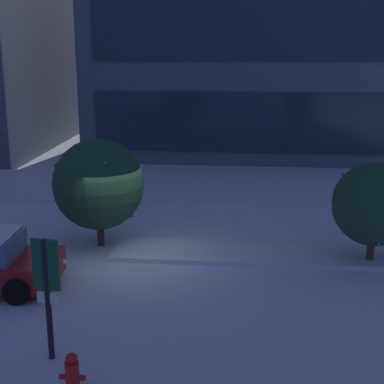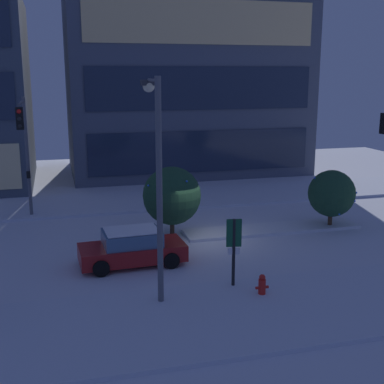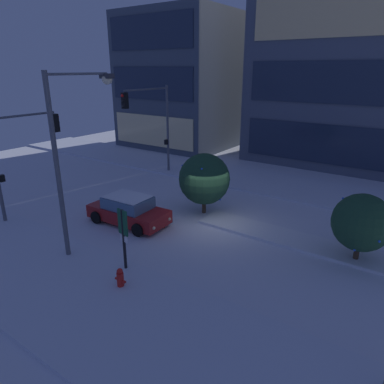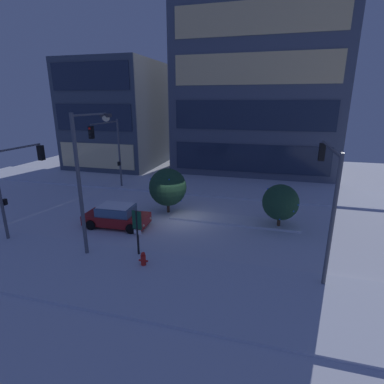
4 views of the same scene
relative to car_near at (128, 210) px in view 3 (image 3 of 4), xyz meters
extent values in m
plane|color=silver|center=(3.61, 2.50, -0.71)|extent=(52.00, 52.00, 0.00)
cube|color=silver|center=(3.61, -5.52, -0.64)|extent=(52.00, 5.20, 0.14)
cube|color=silver|center=(3.61, 10.52, -0.64)|extent=(52.00, 5.20, 0.14)
cube|color=silver|center=(7.51, 2.94, -0.64)|extent=(9.00, 1.80, 0.14)
cube|color=#232D42|center=(7.47, 15.44, 1.53)|extent=(16.37, 0.10, 2.98)
cube|color=#232D42|center=(7.47, 15.44, 6.00)|extent=(16.37, 0.10, 2.98)
cube|color=#F2D18C|center=(7.47, 15.44, 10.48)|extent=(16.37, 0.10, 2.98)
cube|color=#424C5B|center=(-9.58, 19.00, 5.68)|extent=(10.32, 11.85, 12.78)
cube|color=#F9E09E|center=(-9.58, 13.03, 1.42)|extent=(9.29, 0.10, 2.84)
cube|color=#232D42|center=(-9.58, 13.03, 5.68)|extent=(9.29, 0.10, 2.84)
cube|color=#232D42|center=(-9.58, 13.03, 9.94)|extent=(9.29, 0.10, 2.84)
cube|color=maroon|center=(0.00, 0.00, -0.18)|extent=(4.37, 2.05, 0.66)
cube|color=slate|center=(0.00, 0.00, 0.43)|extent=(2.39, 1.77, 0.60)
cube|color=white|center=(0.00, 0.00, 0.76)|extent=(2.21, 1.65, 0.04)
sphere|color=#F9E5B2|center=(2.13, 0.73, -0.21)|extent=(0.16, 0.16, 0.16)
sphere|color=#F9E5B2|center=(2.19, -0.53, -0.21)|extent=(0.16, 0.16, 0.16)
cylinder|color=black|center=(1.37, 0.99, -0.38)|extent=(0.67, 0.25, 0.66)
cylinder|color=black|center=(1.45, -0.86, -0.38)|extent=(0.67, 0.25, 0.66)
cylinder|color=black|center=(-1.46, 0.86, -0.38)|extent=(0.67, 0.25, 0.66)
cylinder|color=black|center=(-1.37, -0.99, -0.38)|extent=(0.67, 0.25, 0.66)
cylinder|color=#565960|center=(-5.34, -1.88, 4.67)|extent=(0.12, 3.67, 0.12)
cube|color=black|center=(-5.34, -0.05, 4.07)|extent=(0.32, 0.36, 1.00)
sphere|color=red|center=(-5.34, 0.14, 4.39)|extent=(0.20, 0.20, 0.20)
sphere|color=black|center=(-5.34, 0.14, 4.07)|extent=(0.20, 0.20, 0.20)
sphere|color=black|center=(-5.34, 0.14, 3.75)|extent=(0.20, 0.20, 0.20)
cube|color=black|center=(-5.34, -3.50, 1.69)|extent=(0.20, 0.24, 0.36)
cylinder|color=#565960|center=(-4.28, 8.72, 2.56)|extent=(0.18, 0.18, 6.54)
cylinder|color=#565960|center=(-4.28, 6.58, 5.63)|extent=(0.12, 4.27, 0.12)
cube|color=black|center=(-4.28, 4.45, 5.03)|extent=(0.32, 0.36, 1.00)
sphere|color=red|center=(-4.28, 4.26, 5.35)|extent=(0.20, 0.20, 0.20)
sphere|color=black|center=(-4.28, 4.26, 5.03)|extent=(0.20, 0.20, 0.20)
sphere|color=black|center=(-4.28, 4.26, 4.71)|extent=(0.20, 0.20, 0.20)
cube|color=black|center=(-4.28, 8.50, 1.69)|extent=(0.20, 0.24, 0.36)
cylinder|color=#565960|center=(0.36, -4.04, 3.10)|extent=(0.20, 0.20, 7.63)
cylinder|color=#565960|center=(0.47, -2.67, 6.77)|extent=(0.31, 2.75, 0.10)
cube|color=#333338|center=(0.58, -1.29, 6.67)|extent=(0.56, 0.36, 0.20)
sphere|color=#F9E5B2|center=(0.58, -1.29, 6.54)|extent=(0.44, 0.44, 0.44)
cylinder|color=red|center=(3.91, -4.40, -0.37)|extent=(0.26, 0.26, 0.68)
sphere|color=red|center=(3.91, -4.40, 0.04)|extent=(0.22, 0.22, 0.22)
cylinder|color=red|center=(3.73, -4.40, -0.34)|extent=(0.12, 0.10, 0.10)
cylinder|color=red|center=(4.09, -4.40, -0.34)|extent=(0.12, 0.10, 0.10)
cylinder|color=black|center=(3.18, -3.42, 0.61)|extent=(0.12, 0.12, 2.65)
cube|color=#144C2D|center=(3.18, -3.42, 1.42)|extent=(0.55, 0.15, 1.03)
cube|color=white|center=(3.18, -3.42, 0.73)|extent=(0.44, 0.12, 0.24)
cylinder|color=#473323|center=(10.58, 2.64, -0.32)|extent=(0.22, 0.22, 0.78)
sphere|color=#1E4228|center=(10.58, 2.64, 1.08)|extent=(2.37, 2.37, 2.37)
sphere|color=blue|center=(9.71, 2.86, 1.87)|extent=(0.10, 0.10, 0.10)
sphere|color=blue|center=(10.49, 3.76, 0.68)|extent=(0.10, 0.10, 0.10)
sphere|color=blue|center=(10.60, 1.82, 0.20)|extent=(0.10, 0.10, 0.10)
sphere|color=blue|center=(11.39, 1.78, 0.83)|extent=(0.10, 0.10, 0.10)
cylinder|color=#473323|center=(2.47, 3.43, -0.32)|extent=(0.22, 0.22, 0.79)
sphere|color=#1E4228|center=(2.47, 3.43, 1.27)|extent=(2.81, 2.81, 2.81)
sphere|color=blue|center=(2.95, 2.43, 2.15)|extent=(0.10, 0.10, 0.10)
sphere|color=blue|center=(3.48, 3.44, 0.28)|extent=(0.10, 0.10, 0.10)
sphere|color=blue|center=(2.17, 4.24, 0.15)|extent=(0.10, 0.10, 0.10)
sphere|color=blue|center=(1.26, 3.05, 1.92)|extent=(0.10, 0.10, 0.10)
sphere|color=blue|center=(2.09, 4.12, 0.09)|extent=(0.10, 0.10, 0.10)
camera|label=1|loc=(6.93, -13.39, 5.60)|focal=54.06mm
camera|label=2|loc=(-2.83, -20.02, 6.95)|focal=48.14mm
camera|label=3|loc=(12.34, -11.91, 6.97)|focal=32.75mm
camera|label=4|loc=(9.86, -16.80, 7.47)|focal=28.00mm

